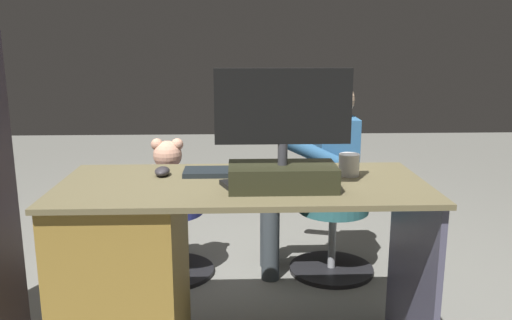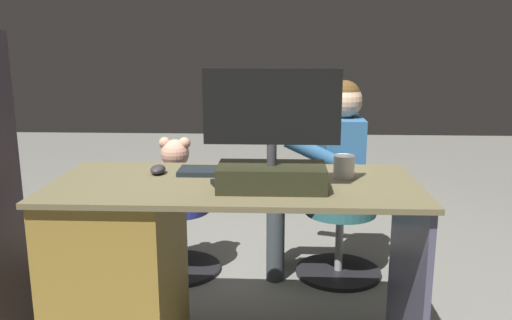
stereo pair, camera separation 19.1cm
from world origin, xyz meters
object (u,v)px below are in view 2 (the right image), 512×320
object	(u,v)px
person	(327,164)
monitor	(272,154)
tv_remote	(221,186)
office_chair_teddy	(178,232)
keyboard	(230,171)
cup	(344,166)
computer_mouse	(158,169)
desk	(142,266)
teddy_bear	(176,172)
visitor_chair	(339,233)

from	to	relation	value
person	monitor	bearing A→B (deg)	72.49
tv_remote	office_chair_teddy	distance (m)	1.12
keyboard	cup	size ratio (longest dim) A/B	4.71
computer_mouse	tv_remote	size ratio (longest dim) A/B	0.64
keyboard	cup	xyz separation A→B (m)	(-0.46, 0.04, 0.03)
computer_mouse	monitor	bearing A→B (deg)	156.36
monitor	cup	xyz separation A→B (m)	(-0.28, -0.18, -0.09)
keyboard	monitor	bearing A→B (deg)	128.32
desk	keyboard	size ratio (longest dim) A/B	3.37
teddy_bear	cup	bearing A→B (deg)	137.61
tv_remote	office_chair_teddy	size ratio (longest dim) A/B	0.31
computer_mouse	office_chair_teddy	bearing A→B (deg)	-84.23
desk	person	size ratio (longest dim) A/B	1.30
tv_remote	monitor	bearing A→B (deg)	158.88
teddy_bear	tv_remote	bearing A→B (deg)	110.76
keyboard	tv_remote	xyz separation A→B (m)	(0.01, 0.22, -0.00)
cup	tv_remote	bearing A→B (deg)	20.59
visitor_chair	teddy_bear	bearing A→B (deg)	-1.06
visitor_chair	person	world-z (taller)	person
desk	monitor	bearing A→B (deg)	169.93
desk	person	world-z (taller)	person
person	teddy_bear	bearing A→B (deg)	-1.13
monitor	keyboard	distance (m)	0.30
desk	computer_mouse	bearing A→B (deg)	-116.20
desk	cup	bearing A→B (deg)	-173.92
computer_mouse	person	size ratio (longest dim) A/B	0.09
tv_remote	computer_mouse	bearing A→B (deg)	-56.58
cup	person	xyz separation A→B (m)	(-0.00, -0.74, -0.16)
monitor	tv_remote	xyz separation A→B (m)	(0.19, -0.00, -0.12)
keyboard	office_chair_teddy	world-z (taller)	keyboard
office_chair_teddy	visitor_chair	bearing A→B (deg)	179.74
monitor	office_chair_teddy	size ratio (longest dim) A/B	1.03
tv_remote	person	bearing A→B (deg)	-138.17
tv_remote	desk	bearing A→B (deg)	-35.87
desk	keyboard	xyz separation A→B (m)	(-0.35, -0.13, 0.37)
monitor	keyboard	size ratio (longest dim) A/B	1.17
keyboard	person	world-z (taller)	person
cup	person	size ratio (longest dim) A/B	0.08
keyboard	tv_remote	size ratio (longest dim) A/B	2.80
person	office_chair_teddy	bearing A→B (deg)	-0.26
desk	tv_remote	size ratio (longest dim) A/B	9.43
monitor	computer_mouse	distance (m)	0.52
person	cup	bearing A→B (deg)	89.68
visitor_chair	person	size ratio (longest dim) A/B	0.44
keyboard	teddy_bear	xyz separation A→B (m)	(0.37, -0.71, -0.19)
tv_remote	visitor_chair	distance (m)	1.19
keyboard	teddy_bear	bearing A→B (deg)	-62.76
desk	tv_remote	bearing A→B (deg)	164.77
desk	computer_mouse	xyz separation A→B (m)	(-0.06, -0.11, 0.37)
teddy_bear	visitor_chair	xyz separation A→B (m)	(-0.91, 0.02, -0.34)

